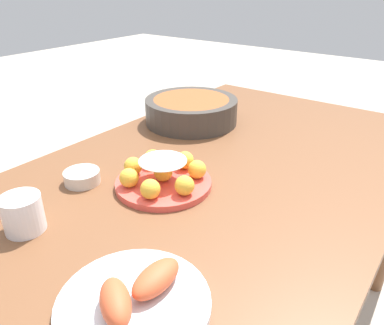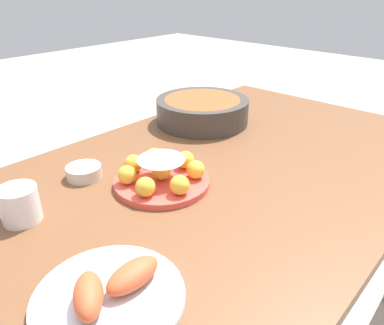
{
  "view_description": "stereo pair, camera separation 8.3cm",
  "coord_description": "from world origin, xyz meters",
  "px_view_note": "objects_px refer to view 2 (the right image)",
  "views": [
    {
      "loc": [
        -0.78,
        -0.49,
        1.25
      ],
      "look_at": [
        -0.08,
        0.03,
        0.81
      ],
      "focal_mm": 35.0,
      "sensor_mm": 36.0,
      "label": 1
    },
    {
      "loc": [
        -0.72,
        -0.55,
        1.25
      ],
      "look_at": [
        -0.08,
        0.03,
        0.81
      ],
      "focal_mm": 35.0,
      "sensor_mm": 36.0,
      "label": 2
    }
  ],
  "objects_px": {
    "dining_table": "(219,198)",
    "serving_bowl": "(202,110)",
    "seafood_platter": "(110,294)",
    "cake_plate": "(161,175)",
    "sauce_bowl": "(84,171)",
    "cup_far": "(20,204)"
  },
  "relations": [
    {
      "from": "dining_table",
      "to": "serving_bowl",
      "type": "bearing_deg",
      "value": 48.5
    },
    {
      "from": "serving_bowl",
      "to": "seafood_platter",
      "type": "relative_size",
      "value": 1.31
    },
    {
      "from": "cake_plate",
      "to": "serving_bowl",
      "type": "bearing_deg",
      "value": 27.84
    },
    {
      "from": "serving_bowl",
      "to": "seafood_platter",
      "type": "distance_m",
      "value": 0.84
    },
    {
      "from": "sauce_bowl",
      "to": "cup_far",
      "type": "xyz_separation_m",
      "value": [
        -0.2,
        -0.06,
        0.02
      ]
    },
    {
      "from": "dining_table",
      "to": "seafood_platter",
      "type": "bearing_deg",
      "value": -161.82
    },
    {
      "from": "cake_plate",
      "to": "sauce_bowl",
      "type": "distance_m",
      "value": 0.21
    },
    {
      "from": "dining_table",
      "to": "sauce_bowl",
      "type": "distance_m",
      "value": 0.38
    },
    {
      "from": "sauce_bowl",
      "to": "seafood_platter",
      "type": "relative_size",
      "value": 0.37
    },
    {
      "from": "cup_far",
      "to": "dining_table",
      "type": "bearing_deg",
      "value": -19.18
    },
    {
      "from": "dining_table",
      "to": "cup_far",
      "type": "relative_size",
      "value": 18.51
    },
    {
      "from": "dining_table",
      "to": "cake_plate",
      "type": "relative_size",
      "value": 6.3
    },
    {
      "from": "cake_plate",
      "to": "serving_bowl",
      "type": "distance_m",
      "value": 0.46
    },
    {
      "from": "sauce_bowl",
      "to": "seafood_platter",
      "type": "bearing_deg",
      "value": -118.09
    },
    {
      "from": "serving_bowl",
      "to": "cup_far",
      "type": "xyz_separation_m",
      "value": [
        -0.71,
        -0.1,
        -0.01
      ]
    },
    {
      "from": "cup_far",
      "to": "seafood_platter",
      "type": "bearing_deg",
      "value": -91.85
    },
    {
      "from": "seafood_platter",
      "to": "cup_far",
      "type": "xyz_separation_m",
      "value": [
        0.01,
        0.32,
        0.02
      ]
    },
    {
      "from": "cake_plate",
      "to": "sauce_bowl",
      "type": "xyz_separation_m",
      "value": [
        -0.11,
        0.18,
        -0.01
      ]
    },
    {
      "from": "dining_table",
      "to": "seafood_platter",
      "type": "height_order",
      "value": "seafood_platter"
    },
    {
      "from": "cup_far",
      "to": "sauce_bowl",
      "type": "bearing_deg",
      "value": 18.18
    },
    {
      "from": "serving_bowl",
      "to": "sauce_bowl",
      "type": "xyz_separation_m",
      "value": [
        -0.51,
        -0.04,
        -0.03
      ]
    },
    {
      "from": "sauce_bowl",
      "to": "serving_bowl",
      "type": "bearing_deg",
      "value": 4.25
    }
  ]
}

